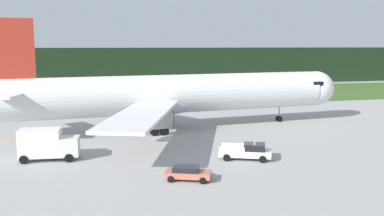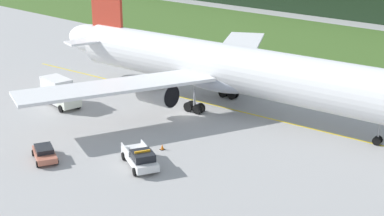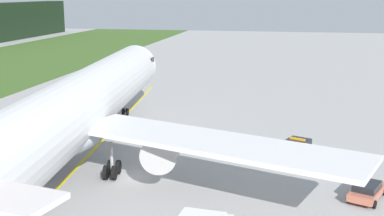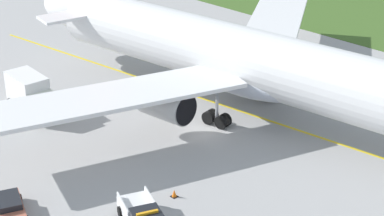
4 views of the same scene
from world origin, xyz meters
TOP-DOWN VIEW (x-y plane):
  - ground at (0.00, 0.00)m, footprint 320.00×320.00m
  - grass_verge at (0.00, 47.30)m, footprint 320.00×38.33m
  - taxiway_centerline_main at (2.92, 5.37)m, footprint 74.57×8.14m
  - airliner at (2.34, 5.31)m, footprint 57.41×46.66m
  - ops_pickup_truck at (7.15, -13.38)m, footprint 5.95×4.16m
  - catering_truck at (-13.78, -8.49)m, footprint 6.35×3.16m
  - staff_car at (-0.72, -18.77)m, footprint 4.53×3.28m
  - apron_cone at (5.63, -9.17)m, footprint 0.46×0.46m

SIDE VIEW (x-z plane):
  - ground at x=0.00m, z-range 0.00..0.00m
  - taxiway_centerline_main at x=2.92m, z-range 0.00..0.01m
  - grass_verge at x=0.00m, z-range 0.00..0.04m
  - apron_cone at x=5.63m, z-range -0.01..0.58m
  - staff_car at x=-0.72m, z-range 0.05..1.35m
  - ops_pickup_truck at x=7.15m, z-range -0.07..1.87m
  - catering_truck at x=-13.78m, z-range 0.00..3.59m
  - airliner at x=2.34m, z-range -2.77..12.90m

